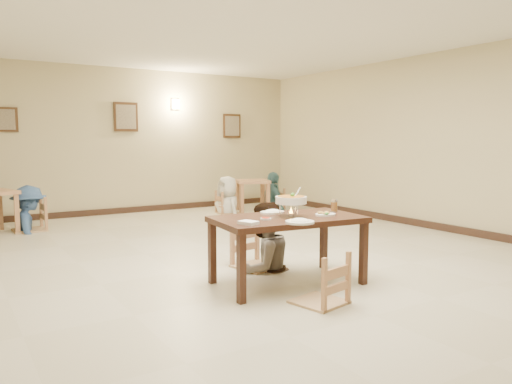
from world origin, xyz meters
TOP-DOWN VIEW (x-y plane):
  - floor at (0.00, 0.00)m, footprint 10.00×10.00m
  - ceiling at (0.00, 0.00)m, footprint 10.00×10.00m
  - wall_back at (0.00, 5.00)m, footprint 10.00×0.00m
  - wall_right at (4.00, 0.00)m, footprint 0.00×10.00m
  - baseboard_back at (0.00, 4.97)m, footprint 8.00×0.06m
  - baseboard_right at (3.97, 0.00)m, footprint 0.06×10.00m
  - picture_a at (-2.20, 4.96)m, footprint 0.55×0.04m
  - picture_b at (0.10, 4.96)m, footprint 0.50×0.04m
  - picture_c at (2.60, 4.96)m, footprint 0.45×0.04m
  - wall_sconce at (1.20, 4.96)m, footprint 0.16×0.05m
  - main_table at (-0.07, -1.02)m, footprint 1.62×1.02m
  - chair_far at (0.02, -0.28)m, footprint 0.49×0.49m
  - chair_near at (-0.19, -1.70)m, footprint 0.44×0.44m
  - main_diner at (0.05, -0.37)m, footprint 0.88×0.74m
  - curry_warmer at (-0.03, -1.03)m, footprint 0.37×0.33m
  - rice_plate_far at (-0.07, -0.73)m, footprint 0.28×0.28m
  - rice_plate_near at (-0.21, -1.42)m, footprint 0.28×0.28m
  - fried_plate at (0.32, -1.17)m, footprint 0.24×0.24m
  - chili_dish at (-0.38, -1.07)m, footprint 0.11×0.11m
  - napkin_cutlery at (-0.67, -1.21)m, footprint 0.21×0.28m
  - drink_glass at (0.59, -1.00)m, footprint 0.07×0.07m
  - bg_table_right at (2.44, 3.78)m, footprint 0.87×0.87m
  - bg_chair_lr at (-1.96, 3.81)m, footprint 0.51×0.51m
  - bg_chair_rl at (1.85, 3.82)m, footprint 0.41×0.41m
  - bg_chair_rr at (3.02, 3.86)m, footprint 0.41×0.41m
  - bg_diner_b at (-1.96, 3.81)m, footprint 0.59×1.00m
  - bg_diner_c at (1.85, 3.82)m, footprint 0.51×0.77m
  - bg_diner_d at (3.02, 3.86)m, footprint 0.51×1.01m

SIDE VIEW (x-z plane):
  - floor at x=0.00m, z-range 0.00..0.00m
  - baseboard_back at x=0.00m, z-range 0.00..0.12m
  - baseboard_right at x=3.97m, z-range 0.00..0.12m
  - bg_chair_rr at x=3.02m, z-range 0.00..0.87m
  - bg_chair_rl at x=1.85m, z-range 0.00..0.88m
  - chair_near at x=-0.19m, z-range 0.00..0.93m
  - chair_far at x=0.02m, z-range 0.00..1.04m
  - bg_chair_lr at x=-1.96m, z-range 0.00..1.08m
  - bg_table_right at x=2.44m, z-range 0.20..0.88m
  - main_table at x=-0.07m, z-range 0.28..1.01m
  - chili_dish at x=-0.38m, z-range 0.72..0.75m
  - rice_plate_far at x=-0.07m, z-range 0.71..0.77m
  - rice_plate_near at x=-0.21m, z-range 0.71..0.77m
  - napkin_cutlery at x=-0.67m, z-range 0.72..0.76m
  - fried_plate at x=0.32m, z-range 0.72..0.77m
  - bg_diner_b at x=-1.96m, z-range 0.00..1.54m
  - bg_diner_c at x=1.85m, z-range 0.00..1.55m
  - drink_glass at x=0.59m, z-range 0.72..0.86m
  - main_diner at x=0.05m, z-range 0.00..1.60m
  - bg_diner_d at x=3.02m, z-range 0.00..1.65m
  - curry_warmer at x=-0.03m, z-range 0.75..1.05m
  - wall_back at x=0.00m, z-range -3.50..6.50m
  - wall_right at x=4.00m, z-range -3.50..6.50m
  - picture_c at x=2.60m, z-range 1.57..2.12m
  - picture_a at x=-2.20m, z-range 1.67..2.12m
  - picture_b at x=0.10m, z-range 1.70..2.30m
  - wall_sconce at x=1.20m, z-range 2.19..2.41m
  - ceiling at x=0.00m, z-range 3.00..3.00m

